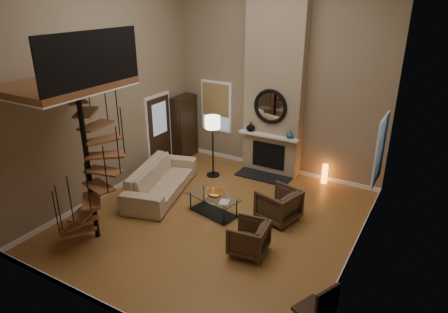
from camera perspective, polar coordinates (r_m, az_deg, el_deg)
The scene contains 32 objects.
ground at distance 9.18m, azimuth -1.27°, elevation -8.97°, with size 6.00×6.50×0.01m, color #AF7638.
back_wall at distance 10.92m, azimuth 7.66°, elevation 11.58°, with size 6.00×0.02×5.50m, color #8C765A.
front_wall at distance 5.71m, azimuth -18.67°, elevation 0.36°, with size 6.00×0.02×5.50m, color #8C765A.
left_wall at distance 9.94m, azimuth -16.59°, elevation 9.78°, with size 0.02×6.50×5.50m, color #8C765A.
right_wall at distance 7.06m, azimuth 19.91°, elevation 4.38°, with size 0.02×6.50×5.50m, color #8C765A.
baseboard_back at distance 11.72m, azimuth 6.97°, elevation -1.45°, with size 6.00×0.02×0.12m, color white.
baseboard_front at distance 7.13m, azimuth -15.79°, elevation -20.06°, with size 6.00×0.02×0.12m, color white.
baseboard_left at distance 10.81m, azimuth -14.98°, elevation -4.23°, with size 0.02×6.50×0.12m, color white.
baseboard_right at distance 8.25m, azimuth 17.33°, elevation -13.63°, with size 0.02×6.50×0.12m, color white.
chimney_breast at distance 10.75m, azimuth 7.26°, elevation 11.43°, with size 1.60×0.38×5.50m, color #967F61.
hearth at distance 11.17m, azimuth 5.59°, elevation -2.85°, with size 1.50×0.60×0.04m, color black.
firebox at distance 11.20m, azimuth 6.31°, elevation 0.16°, with size 0.95×0.02×0.72m, color black.
mantel at distance 10.92m, azimuth 6.27°, elevation 2.93°, with size 1.70×0.18×0.06m, color white.
mirror_frame at distance 10.73m, azimuth 6.58°, elevation 7.05°, with size 0.94×0.94×0.10m, color black.
mirror_disc at distance 10.74m, azimuth 6.61°, elevation 7.06°, with size 0.80×0.80×0.01m, color white.
vase_left at distance 11.12m, azimuth 3.80°, elevation 4.23°, with size 0.24×0.24×0.25m, color black.
vase_right at distance 10.70m, azimuth 9.32°, elevation 3.12°, with size 0.20×0.20×0.21m, color #16504D.
window_back at distance 11.99m, azimuth -1.12°, elevation 7.22°, with size 1.02×0.06×1.52m.
window_right at distance 9.30m, azimuth 21.29°, elevation 1.05°, with size 0.06×1.02×1.52m.
entry_door at distance 11.63m, azimuth -9.20°, elevation 3.49°, with size 0.10×1.05×2.16m.
loft at distance 7.98m, azimuth -21.40°, elevation 9.79°, with size 1.70×2.20×1.09m.
spiral_stair at distance 8.20m, azimuth -18.77°, elevation -0.22°, with size 1.47×1.47×4.06m.
hutch at distance 12.29m, azimuth -5.65°, elevation 4.22°, with size 0.40×0.85×1.90m, color black.
sofa at distance 10.21m, azimuth -8.94°, elevation -3.25°, with size 2.60×1.01×0.76m, color tan.
armchair_near at distance 9.07m, azimuth 8.11°, elevation -6.99°, with size 0.80×0.82×0.75m, color #4A3622.
armchair_far at distance 7.93m, azimuth 3.98°, elevation -11.55°, with size 0.70×0.72×0.65m, color #4A3622.
coffee_table at distance 9.27m, azimuth -1.54°, elevation -6.56°, with size 1.30×0.83×0.45m.
bowl at distance 9.20m, azimuth -1.39°, elevation -5.26°, with size 0.42×0.42×0.10m, color #BE6921.
book at distance 8.91m, azimuth -0.13°, elevation -6.51°, with size 0.21×0.27×0.03m, color gray.
floor_lamp at distance 10.73m, azimuth -1.63°, elevation 4.19°, with size 0.41×0.41×1.71m.
accent_lamp at distance 11.05m, azimuth 14.10°, elevation -2.44°, with size 0.15×0.15×0.54m, color orange.
side_chair at distance 6.34m, azimuth 13.35°, elevation -20.43°, with size 0.64×0.64×1.00m.
Camera 1 is at (4.09, -6.67, 4.79)m, focal length 32.19 mm.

